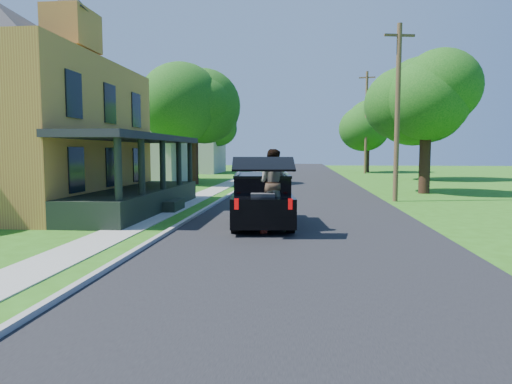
# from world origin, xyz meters

# --- Properties ---
(ground) EXTENTS (140.00, 140.00, 0.00)m
(ground) POSITION_xyz_m (0.00, 0.00, 0.00)
(ground) COLOR #2B6213
(ground) RESTS_ON ground
(street) EXTENTS (8.00, 120.00, 0.02)m
(street) POSITION_xyz_m (0.00, 20.00, 0.00)
(street) COLOR black
(street) RESTS_ON ground
(curb) EXTENTS (0.15, 120.00, 0.12)m
(curb) POSITION_xyz_m (-4.05, 20.00, 0.00)
(curb) COLOR #969792
(curb) RESTS_ON ground
(sidewalk) EXTENTS (1.30, 120.00, 0.03)m
(sidewalk) POSITION_xyz_m (-5.60, 20.00, 0.00)
(sidewalk) COLOR gray
(sidewalk) RESTS_ON ground
(front_walk) EXTENTS (6.50, 1.20, 0.03)m
(front_walk) POSITION_xyz_m (-9.50, 6.00, 0.00)
(front_walk) COLOR gray
(front_walk) RESTS_ON ground
(neighbor_house_mid) EXTENTS (12.78, 12.78, 8.30)m
(neighbor_house_mid) POSITION_xyz_m (-13.50, 24.00, 4.19)
(neighbor_house_mid) COLOR #BCB5A7
(neighbor_house_mid) RESTS_ON ground
(neighbor_house_far) EXTENTS (12.78, 12.78, 8.30)m
(neighbor_house_far) POSITION_xyz_m (-13.50, 40.00, 4.19)
(neighbor_house_far) COLOR #BCB5A7
(neighbor_house_far) RESTS_ON ground
(black_suv) EXTENTS (2.35, 5.07, 2.29)m
(black_suv) POSITION_xyz_m (-1.40, 2.57, 0.87)
(black_suv) COLOR black
(black_suv) RESTS_ON ground
(skateboarder) EXTENTS (1.12, 0.95, 2.05)m
(skateboarder) POSITION_xyz_m (-1.00, 1.50, 1.49)
(skateboarder) COLOR black
(skateboarder) RESTS_ON ground
(skateboard) EXTENTS (0.36, 0.41, 0.75)m
(skateboard) POSITION_xyz_m (-1.15, 1.11, 0.24)
(skateboard) COLOR red
(skateboard) RESTS_ON ground
(tree_left_mid) EXTENTS (6.57, 6.65, 9.04)m
(tree_left_mid) POSITION_xyz_m (-8.08, 21.22, 5.93)
(tree_left_mid) COLOR black
(tree_left_mid) RESTS_ON ground
(tree_left_far) EXTENTS (6.01, 6.08, 8.20)m
(tree_left_far) POSITION_xyz_m (-10.14, 38.40, 5.33)
(tree_left_far) COLOR black
(tree_left_far) RESTS_ON ground
(tree_right_near) EXTENTS (6.10, 5.75, 8.61)m
(tree_right_near) POSITION_xyz_m (6.99, 15.15, 5.72)
(tree_right_near) COLOR black
(tree_right_near) RESTS_ON ground
(tree_right_mid) EXTENTS (7.91, 8.05, 10.27)m
(tree_right_mid) POSITION_xyz_m (10.39, 28.25, 6.66)
(tree_right_mid) COLOR black
(tree_right_mid) RESTS_ON ground
(tree_right_far) EXTENTS (6.76, 6.48, 9.12)m
(tree_right_far) POSITION_xyz_m (7.52, 42.68, 5.90)
(tree_right_far) COLOR black
(tree_right_far) RESTS_ON ground
(utility_pole_near) EXTENTS (1.49, 0.40, 8.54)m
(utility_pole_near) POSITION_xyz_m (4.50, 10.59, 4.40)
(utility_pole_near) COLOR #4C3923
(utility_pole_near) RESTS_ON ground
(utility_pole_far) EXTENTS (1.78, 0.45, 11.24)m
(utility_pole_far) POSITION_xyz_m (7.00, 39.66, 5.78)
(utility_pole_far) COLOR #4C3923
(utility_pole_far) RESTS_ON ground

